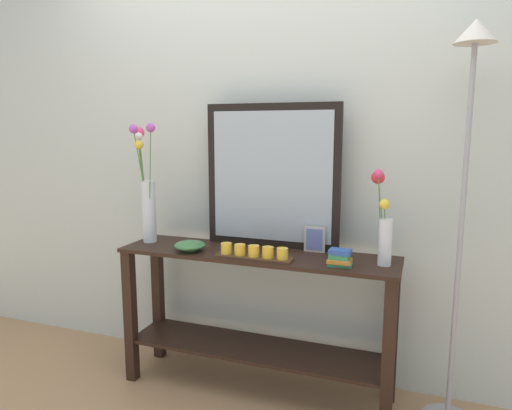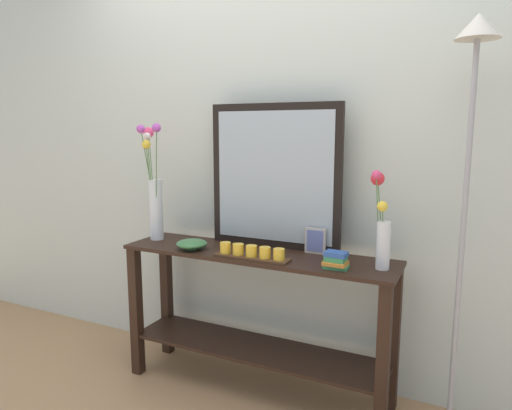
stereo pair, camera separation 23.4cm
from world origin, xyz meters
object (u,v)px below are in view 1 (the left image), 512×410
object	(u,v)px
vase_right	(383,223)
candle_tray	(254,253)
mirror_leaning	(272,176)
decorative_bowl	(190,245)
console_table	(256,305)
floor_lamp	(466,163)
tall_vase_left	(147,192)
book_stack	(340,258)
picture_frame_small	(315,239)

from	to	relation	value
vase_right	candle_tray	bearing A→B (deg)	-168.77
vase_right	candle_tray	xyz separation A→B (m)	(-0.60, -0.12, -0.17)
mirror_leaning	candle_tray	world-z (taller)	mirror_leaning
mirror_leaning	vase_right	bearing A→B (deg)	-13.38
vase_right	decorative_bowl	world-z (taller)	vase_right
console_table	floor_lamp	size ratio (longest dim) A/B	0.78
mirror_leaning	tall_vase_left	bearing A→B (deg)	-169.29
vase_right	floor_lamp	size ratio (longest dim) A/B	0.24
tall_vase_left	book_stack	bearing A→B (deg)	-5.27
mirror_leaning	candle_tray	bearing A→B (deg)	-91.55
candle_tray	picture_frame_small	distance (m)	0.34
mirror_leaning	floor_lamp	bearing A→B (deg)	-6.31
vase_right	book_stack	xyz separation A→B (m)	(-0.18, -0.09, -0.16)
vase_right	floor_lamp	world-z (taller)	floor_lamp
picture_frame_small	candle_tray	bearing A→B (deg)	-138.37
picture_frame_small	book_stack	world-z (taller)	picture_frame_small
vase_right	book_stack	world-z (taller)	vase_right
mirror_leaning	book_stack	world-z (taller)	mirror_leaning
mirror_leaning	tall_vase_left	xyz separation A→B (m)	(-0.70, -0.13, -0.10)
tall_vase_left	book_stack	distance (m)	1.15
tall_vase_left	floor_lamp	xyz separation A→B (m)	(1.64, 0.03, 0.20)
console_table	book_stack	bearing A→B (deg)	-10.65
decorative_bowl	tall_vase_left	bearing A→B (deg)	161.90
console_table	vase_right	world-z (taller)	vase_right
tall_vase_left	candle_tray	xyz separation A→B (m)	(0.69, -0.13, -0.26)
picture_frame_small	book_stack	bearing A→B (deg)	-50.06
candle_tray	tall_vase_left	bearing A→B (deg)	169.35
mirror_leaning	decorative_bowl	size ratio (longest dim) A/B	4.68
tall_vase_left	picture_frame_small	bearing A→B (deg)	5.81
mirror_leaning	tall_vase_left	distance (m)	0.72
picture_frame_small	mirror_leaning	bearing A→B (deg)	171.78
picture_frame_small	decorative_bowl	bearing A→B (deg)	-162.03
vase_right	book_stack	distance (m)	0.26
mirror_leaning	book_stack	xyz separation A→B (m)	(0.41, -0.23, -0.35)
floor_lamp	console_table	bearing A→B (deg)	-177.25
candle_tray	floor_lamp	size ratio (longest dim) A/B	0.21
picture_frame_small	floor_lamp	size ratio (longest dim) A/B	0.07
tall_vase_left	decorative_bowl	bearing A→B (deg)	-18.10
console_table	tall_vase_left	world-z (taller)	tall_vase_left
candle_tray	book_stack	xyz separation A→B (m)	(0.42, 0.03, 0.01)
vase_right	picture_frame_small	size ratio (longest dim) A/B	3.34
book_stack	decorative_bowl	bearing A→B (deg)	-179.77
picture_frame_small	floor_lamp	world-z (taller)	floor_lamp
mirror_leaning	decorative_bowl	xyz separation A→B (m)	(-0.38, -0.24, -0.36)
vase_right	floor_lamp	distance (m)	0.45
candle_tray	floor_lamp	xyz separation A→B (m)	(0.94, 0.16, 0.46)
vase_right	floor_lamp	xyz separation A→B (m)	(0.34, 0.04, 0.29)
vase_right	picture_frame_small	xyz separation A→B (m)	(-0.35, 0.11, -0.13)
tall_vase_left	decorative_bowl	world-z (taller)	tall_vase_left
console_table	decorative_bowl	world-z (taller)	decorative_bowl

